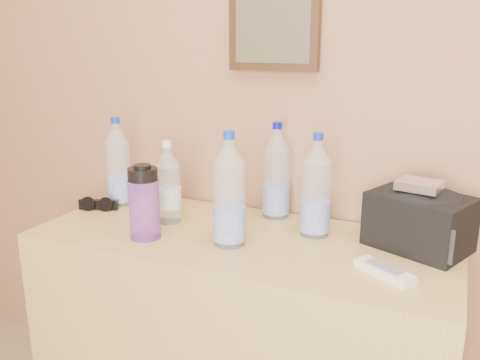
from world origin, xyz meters
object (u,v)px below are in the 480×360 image
object	(u,v)px
sunglasses	(98,205)
dresser	(241,350)
nalgene_bottle	(144,202)
pet_large_c	(316,191)
ac_remote	(384,271)
pet_large_b	(276,176)
foil_packet	(419,185)
toiletry_bag	(420,218)
pet_large_d	(229,196)
pet_large_a	(118,167)
pet_small	(168,187)

from	to	relation	value
sunglasses	dresser	bearing A→B (deg)	-21.48
nalgene_bottle	pet_large_c	bearing A→B (deg)	26.39
nalgene_bottle	ac_remote	distance (m)	0.71
pet_large_c	ac_remote	world-z (taller)	pet_large_c
pet_large_c	ac_remote	bearing A→B (deg)	-39.99
pet_large_b	foil_packet	size ratio (longest dim) A/B	2.83
ac_remote	pet_large_b	bearing A→B (deg)	174.95
pet_large_b	toiletry_bag	bearing A→B (deg)	-10.72
pet_large_b	foil_packet	distance (m)	0.47
pet_large_c	sunglasses	world-z (taller)	pet_large_c
nalgene_bottle	dresser	bearing A→B (deg)	25.05
dresser	pet_large_d	world-z (taller)	pet_large_d
pet_large_a	toiletry_bag	world-z (taller)	pet_large_a
pet_large_b	foil_packet	bearing A→B (deg)	-12.64
pet_large_c	foil_packet	xyz separation A→B (m)	(0.29, 0.01, 0.05)
pet_large_b	sunglasses	xyz separation A→B (m)	(-0.60, -0.19, -0.12)
dresser	nalgene_bottle	xyz separation A→B (m)	(-0.26, -0.12, 0.51)
nalgene_bottle	toiletry_bag	world-z (taller)	nalgene_bottle
dresser	pet_small	world-z (taller)	pet_small
dresser	toiletry_bag	world-z (taller)	toiletry_bag
pet_large_d	pet_small	xyz separation A→B (m)	(-0.26, 0.09, -0.03)
toiletry_bag	pet_large_d	bearing A→B (deg)	-136.28
foil_packet	pet_large_b	bearing A→B (deg)	167.36
pet_large_c	pet_large_d	xyz separation A→B (m)	(-0.21, -0.17, 0.01)
dresser	pet_large_a	distance (m)	0.76
pet_large_b	foil_packet	xyz separation A→B (m)	(0.46, -0.10, 0.05)
pet_large_d	pet_small	size ratio (longest dim) A/B	1.24
pet_large_d	sunglasses	distance (m)	0.58
dresser	foil_packet	size ratio (longest dim) A/B	11.20
pet_large_d	toiletry_bag	bearing A→B (deg)	20.85
foil_packet	pet_large_d	bearing A→B (deg)	-160.29
pet_large_b	ac_remote	size ratio (longest dim) A/B	1.95
pet_large_a	pet_large_b	world-z (taller)	pet_large_b
sunglasses	ac_remote	world-z (taller)	sunglasses
pet_large_c	pet_small	distance (m)	0.48
dresser	pet_small	xyz separation A→B (m)	(-0.27, 0.03, 0.52)
sunglasses	ac_remote	size ratio (longest dim) A/B	0.84
pet_large_c	toiletry_bag	world-z (taller)	pet_large_c
pet_large_a	sunglasses	size ratio (longest dim) A/B	2.29
pet_large_d	pet_small	world-z (taller)	pet_large_d
pet_large_b	pet_large_d	world-z (taller)	pet_large_d
pet_large_a	foil_packet	distance (m)	1.02
pet_large_a	foil_packet	world-z (taller)	pet_large_a
pet_large_d	ac_remote	bearing A→B (deg)	-3.83
pet_large_a	dresser	bearing A→B (deg)	-12.20
pet_large_c	toiletry_bag	distance (m)	0.30
nalgene_bottle	toiletry_bag	distance (m)	0.80
nalgene_bottle	sunglasses	world-z (taller)	nalgene_bottle
pet_small	toiletry_bag	xyz separation A→B (m)	(0.77, 0.10, -0.03)
foil_packet	pet_large_c	bearing A→B (deg)	-178.64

